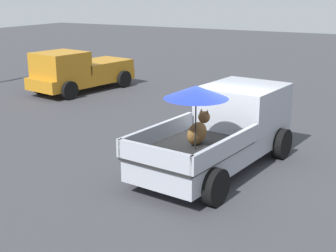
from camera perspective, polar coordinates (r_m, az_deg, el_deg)
The scene contains 3 objects.
ground_plane at distance 11.88m, azimuth 5.71°, elevation -5.23°, with size 80.00×80.00×0.00m, color #38383D.
pickup_truck_main at distance 11.90m, azimuth 6.86°, elevation -0.20°, with size 5.23×2.71×2.32m.
pickup_truck_red at distance 21.12m, azimuth -10.65°, elevation 6.47°, with size 5.02×2.76×1.80m.
Camera 1 is at (-10.20, -4.30, 4.30)m, focal length 50.79 mm.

